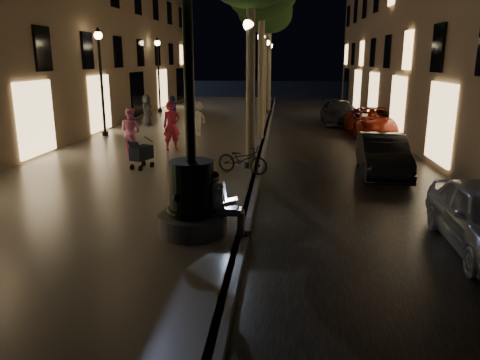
# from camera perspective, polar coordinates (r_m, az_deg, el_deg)

# --- Properties ---
(ground) EXTENTS (120.00, 120.00, 0.00)m
(ground) POSITION_cam_1_polar(r_m,az_deg,el_deg) (22.17, 3.13, 5.06)
(ground) COLOR black
(ground) RESTS_ON ground
(cobble_lane) EXTENTS (6.00, 45.00, 0.02)m
(cobble_lane) POSITION_cam_1_polar(r_m,az_deg,el_deg) (22.27, 10.90, 4.89)
(cobble_lane) COLOR black
(cobble_lane) RESTS_ON ground
(promenade) EXTENTS (8.00, 45.00, 0.20)m
(promenade) POSITION_cam_1_polar(r_m,az_deg,el_deg) (22.65, -7.08, 5.43)
(promenade) COLOR slate
(promenade) RESTS_ON ground
(curb_strip) EXTENTS (0.25, 45.00, 0.20)m
(curb_strip) POSITION_cam_1_polar(r_m,az_deg,el_deg) (22.15, 3.14, 5.32)
(curb_strip) COLOR #59595B
(curb_strip) RESTS_ON ground
(fountain_lamppost) EXTENTS (1.40, 1.40, 5.21)m
(fountain_lamppost) POSITION_cam_1_polar(r_m,az_deg,el_deg) (9.35, -5.90, -0.59)
(fountain_lamppost) COLOR #59595B
(fountain_lamppost) RESTS_ON promenade
(seated_man_laptop) EXTENTS (0.93, 0.31, 1.30)m
(seated_man_laptop) POSITION_cam_1_polar(r_m,az_deg,el_deg) (9.34, -2.16, -2.57)
(seated_man_laptop) COLOR tan
(seated_man_laptop) RESTS_ON promenade
(tree_third) EXTENTS (3.00, 3.00, 7.20)m
(tree_third) POSITION_cam_1_polar(r_m,az_deg,el_deg) (26.99, 3.07, 19.82)
(tree_third) COLOR #6B604C
(tree_third) RESTS_ON promenade
(tree_far) EXTENTS (3.00, 3.00, 7.50)m
(tree_far) POSITION_cam_1_polar(r_m,az_deg,el_deg) (32.99, 3.65, 19.36)
(tree_far) COLOR #6B604C
(tree_far) RESTS_ON promenade
(lamp_curb_a) EXTENTS (0.36, 0.36, 4.81)m
(lamp_curb_a) POSITION_cam_1_polar(r_m,az_deg,el_deg) (14.90, 1.09, 12.98)
(lamp_curb_a) COLOR black
(lamp_curb_a) RESTS_ON promenade
(lamp_curb_b) EXTENTS (0.36, 0.36, 4.81)m
(lamp_curb_b) POSITION_cam_1_polar(r_m,az_deg,el_deg) (22.89, 2.57, 13.51)
(lamp_curb_b) COLOR black
(lamp_curb_b) RESTS_ON promenade
(lamp_curb_c) EXTENTS (0.36, 0.36, 4.81)m
(lamp_curb_c) POSITION_cam_1_polar(r_m,az_deg,el_deg) (30.88, 3.29, 13.76)
(lamp_curb_c) COLOR black
(lamp_curb_c) RESTS_ON promenade
(lamp_curb_d) EXTENTS (0.36, 0.36, 4.81)m
(lamp_curb_d) POSITION_cam_1_polar(r_m,az_deg,el_deg) (38.87, 3.71, 13.90)
(lamp_curb_d) COLOR black
(lamp_curb_d) RESTS_ON promenade
(lamp_left_b) EXTENTS (0.36, 0.36, 4.81)m
(lamp_left_b) POSITION_cam_1_polar(r_m,az_deg,el_deg) (22.40, -16.64, 12.91)
(lamp_left_b) COLOR black
(lamp_left_b) RESTS_ON promenade
(lamp_left_c) EXTENTS (0.36, 0.36, 4.81)m
(lamp_left_c) POSITION_cam_1_polar(r_m,az_deg,el_deg) (31.92, -9.93, 13.60)
(lamp_left_c) COLOR black
(lamp_left_c) RESTS_ON promenade
(stroller) EXTENTS (0.67, 1.02, 1.04)m
(stroller) POSITION_cam_1_polar(r_m,az_deg,el_deg) (15.32, -11.95, 3.24)
(stroller) COLOR black
(stroller) RESTS_ON promenade
(car_second) EXTENTS (1.65, 4.05, 1.31)m
(car_second) POSITION_cam_1_polar(r_m,az_deg,el_deg) (15.64, 17.02, 2.89)
(car_second) COLOR black
(car_second) RESTS_ON ground
(car_third) EXTENTS (2.35, 4.91, 1.35)m
(car_third) POSITION_cam_1_polar(r_m,az_deg,el_deg) (23.84, 15.96, 6.83)
(car_third) COLOR maroon
(car_third) RESTS_ON ground
(car_rear) EXTENTS (1.90, 4.54, 1.31)m
(car_rear) POSITION_cam_1_polar(r_m,az_deg,el_deg) (27.82, 11.93, 8.06)
(car_rear) COLOR #2E2D33
(car_rear) RESTS_ON ground
(pedestrian_red) EXTENTS (0.81, 0.71, 1.88)m
(pedestrian_red) POSITION_cam_1_polar(r_m,az_deg,el_deg) (18.31, -8.34, 6.53)
(pedestrian_red) COLOR #C82840
(pedestrian_red) RESTS_ON promenade
(pedestrian_pink) EXTENTS (1.01, 0.90, 1.72)m
(pedestrian_pink) POSITION_cam_1_polar(r_m,az_deg,el_deg) (17.96, -13.20, 5.89)
(pedestrian_pink) COLOR pink
(pedestrian_pink) RESTS_ON promenade
(pedestrian_white) EXTENTS (1.10, 1.14, 1.56)m
(pedestrian_white) POSITION_cam_1_polar(r_m,az_deg,el_deg) (21.69, -5.26, 7.43)
(pedestrian_white) COLOR silver
(pedestrian_white) RESTS_ON promenade
(pedestrian_blue) EXTENTS (0.65, 1.08, 1.73)m
(pedestrian_blue) POSITION_cam_1_polar(r_m,az_deg,el_deg) (23.30, -8.15, 8.04)
(pedestrian_blue) COLOR navy
(pedestrian_blue) RESTS_ON promenade
(pedestrian_dark) EXTENTS (0.65, 0.87, 1.62)m
(pedestrian_dark) POSITION_cam_1_polar(r_m,az_deg,el_deg) (25.48, -11.32, 8.33)
(pedestrian_dark) COLOR #302F34
(pedestrian_dark) RESTS_ON promenade
(bicycle) EXTENTS (1.77, 1.13, 0.88)m
(bicycle) POSITION_cam_1_polar(r_m,az_deg,el_deg) (14.44, 0.30, 2.54)
(bicycle) COLOR black
(bicycle) RESTS_ON promenade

